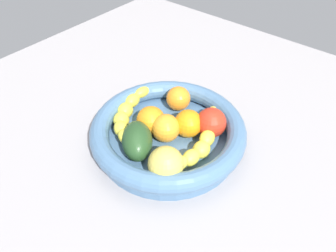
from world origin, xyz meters
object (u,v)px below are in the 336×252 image
object	(u,v)px
tomato_red	(211,123)
apple_yellow	(166,164)
orange_mid_right	(151,120)
orange_rear	(167,129)
banana_draped_right	(127,114)
orange_front	(188,124)
orange_mid_left	(178,98)
banana_draped_left	(197,145)
fruit_bowl	(168,133)
avocado_dark	(137,141)

from	to	relation	value
tomato_red	apple_yellow	bearing A→B (deg)	0.34
orange_mid_right	orange_rear	distance (cm)	4.27
banana_draped_right	orange_front	distance (cm)	13.54
orange_mid_left	orange_rear	size ratio (longest dim) A/B	0.94
orange_rear	banana_draped_left	bearing A→B (deg)	91.93
fruit_bowl	avocado_dark	world-z (taller)	avocado_dark
fruit_bowl	orange_mid_right	distance (cm)	4.46
banana_draped_left	apple_yellow	size ratio (longest dim) A/B	3.40
banana_draped_right	orange_front	size ratio (longest dim) A/B	2.90
banana_draped_right	avocado_dark	world-z (taller)	avocado_dark
orange_mid_right	orange_rear	bearing A→B (deg)	92.26
apple_yellow	banana_draped_left	bearing A→B (deg)	170.87
orange_front	tomato_red	world-z (taller)	tomato_red
tomato_red	apple_yellow	xyz separation A→B (cm)	(14.74, 0.09, 0.17)
banana_draped_left	avocado_dark	xyz separation A→B (cm)	(6.65, -9.59, 0.32)
banana_draped_left	orange_rear	distance (cm)	7.31
orange_mid_left	orange_mid_right	xyz separation A→B (cm)	(9.72, 0.35, 0.24)
orange_front	tomato_red	bearing A→B (deg)	130.36
orange_mid_right	avocado_dark	bearing A→B (deg)	17.58
orange_rear	avocado_dark	bearing A→B (deg)	-19.71
orange_front	orange_mid_right	distance (cm)	7.83
tomato_red	banana_draped_right	bearing A→B (deg)	-61.61
banana_draped_right	tomato_red	xyz separation A→B (cm)	(-8.61, 15.93, 0.69)
banana_draped_left	tomato_red	size ratio (longest dim) A/B	3.58
orange_front	avocado_dark	world-z (taller)	avocado_dark
tomato_red	orange_mid_left	bearing A→B (deg)	-103.22
banana_draped_left	orange_rear	size ratio (longest dim) A/B	3.85
tomato_red	orange_rear	bearing A→B (deg)	-40.02
tomato_red	fruit_bowl	bearing A→B (deg)	-44.82
orange_mid_left	apple_yellow	world-z (taller)	apple_yellow
orange_mid_right	tomato_red	xyz separation A→B (cm)	(-7.24, 10.21, 0.15)
banana_draped_right	orange_front	world-z (taller)	orange_front
banana_draped_left	orange_rear	xyz separation A→B (cm)	(0.25, -7.30, 0.26)
orange_rear	apple_yellow	world-z (taller)	apple_yellow
orange_front	apple_yellow	size ratio (longest dim) A/B	0.89
orange_rear	avocado_dark	distance (cm)	6.80
banana_draped_right	orange_rear	distance (cm)	10.12
fruit_bowl	orange_front	world-z (taller)	orange_front
banana_draped_left	tomato_red	world-z (taller)	tomato_red
avocado_dark	apple_yellow	world-z (taller)	apple_yellow
orange_mid_left	orange_mid_right	size ratio (longest dim) A/B	0.92
fruit_bowl	orange_rear	xyz separation A→B (cm)	(0.72, 0.37, 1.90)
apple_yellow	avocado_dark	bearing A→B (deg)	-98.63
orange_front	apple_yellow	distance (cm)	12.26
fruit_bowl	orange_rear	bearing A→B (deg)	27.39
orange_front	orange_mid_left	distance (cm)	8.90
fruit_bowl	apple_yellow	xyz separation A→B (cm)	(8.39, 6.40, 2.29)
banana_draped_right	orange_mid_right	xyz separation A→B (cm)	(-1.37, 5.72, 0.53)
orange_mid_left	avocado_dark	distance (cm)	16.13
banana_draped_left	tomato_red	xyz separation A→B (cm)	(-6.82, -1.36, 0.48)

